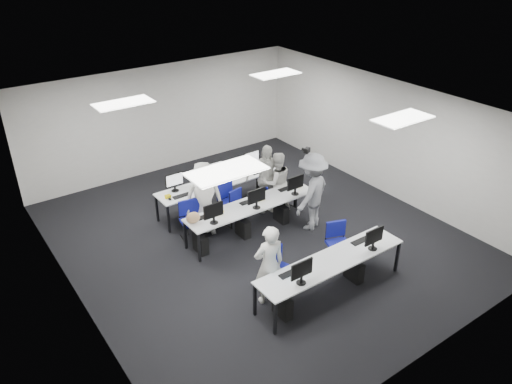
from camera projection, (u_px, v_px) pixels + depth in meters
room at (257, 177)px, 10.66m from camera, size 9.00×9.02×3.00m
ceiling_panels at (257, 110)px, 9.96m from camera, size 5.20×4.60×0.02m
desk_front at (332, 263)px, 9.32m from camera, size 3.20×0.70×0.73m
desk_mid at (252, 206)px, 11.19m from camera, size 3.20×0.70×0.73m
desk_back at (219, 183)px, 12.20m from camera, size 3.20×0.70×0.73m
equipment_front at (324, 280)px, 9.36m from camera, size 2.51×0.41×1.19m
equipment_mid at (245, 222)px, 11.23m from camera, size 2.91×0.41×1.19m
equipment_back at (226, 192)px, 12.46m from camera, size 2.91×0.41×1.19m
chair_0 at (283, 279)px, 9.52m from camera, size 0.58×0.60×0.91m
chair_1 at (338, 251)px, 10.32m from camera, size 0.58×0.61×0.91m
chair_2 at (192, 228)px, 11.13m from camera, size 0.52×0.55×0.90m
chair_3 at (231, 210)px, 11.77m from camera, size 0.56×0.60×0.98m
chair_4 at (282, 197)px, 12.39m from camera, size 0.58×0.61×0.94m
chair_5 at (195, 219)px, 11.49m from camera, size 0.55×0.58×0.88m
chair_6 at (231, 209)px, 11.93m from camera, size 0.49×0.52×0.84m
chair_7 at (275, 193)px, 12.58m from camera, size 0.55×0.57×0.90m
handbag at (193, 218)px, 10.42m from camera, size 0.33×0.24×0.25m
student_0 at (269, 265)px, 9.04m from camera, size 0.66×0.49×1.63m
student_1 at (277, 182)px, 12.06m from camera, size 0.86×0.74×1.53m
student_2 at (204, 198)px, 11.17m from camera, size 0.98×0.81×1.72m
student_3 at (266, 178)px, 12.04m from camera, size 1.09×0.78×1.72m
photographer at (312, 192)px, 11.28m from camera, size 1.37×1.09×1.85m
dslr_camera at (307, 150)px, 10.90m from camera, size 0.20×0.22×0.10m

